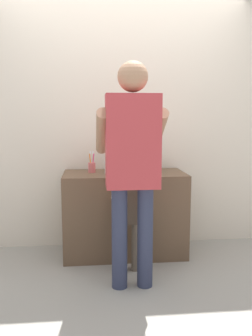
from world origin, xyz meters
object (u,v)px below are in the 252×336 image
(child_toddler, at_px, (129,208))
(adult_parent, at_px, (132,156))
(toothbrush_cup, at_px, (92,167))
(soap_bottle, at_px, (158,165))

(child_toddler, bearing_deg, adult_parent, -91.13)
(toothbrush_cup, height_order, soap_bottle, toothbrush_cup)
(soap_bottle, bearing_deg, child_toddler, -126.13)
(toothbrush_cup, relative_size, adult_parent, 0.12)
(child_toddler, distance_m, adult_parent, 0.56)
(toothbrush_cup, relative_size, soap_bottle, 1.25)
(toothbrush_cup, bearing_deg, child_toddler, -55.43)
(toothbrush_cup, bearing_deg, soap_bottle, 0.50)
(toothbrush_cup, distance_m, adult_parent, 0.82)
(soap_bottle, xyz_separation_m, adult_parent, (-0.34, -0.74, 0.17))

